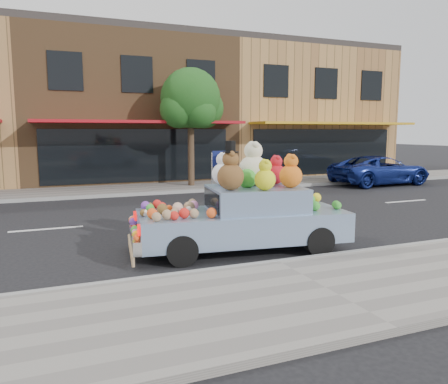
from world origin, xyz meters
name	(u,v)px	position (x,y,z in m)	size (l,w,h in m)	color
ground	(194,218)	(0.00, 0.00, 0.00)	(120.00, 120.00, 0.00)	black
near_sidewalk	(325,291)	(0.00, -6.50, 0.06)	(60.00, 3.00, 0.12)	gray
far_sidewalk	(147,189)	(0.00, 6.50, 0.06)	(60.00, 3.00, 0.12)	gray
near_kerb	(278,264)	(0.00, -5.00, 0.07)	(60.00, 0.12, 0.13)	gray
far_kerb	(155,193)	(0.00, 5.00, 0.07)	(60.00, 0.12, 0.13)	gray
storefront_mid	(123,109)	(0.00, 11.97, 3.64)	(10.00, 9.80, 7.30)	brown
storefront_right	(287,112)	(10.00, 11.97, 3.64)	(10.00, 9.80, 7.30)	#A87C46
street_tree	(191,104)	(2.03, 6.55, 3.69)	(3.00, 2.70, 5.22)	#38281C
car_blue	(380,170)	(10.59, 4.29, 0.68)	(2.25, 4.87, 1.35)	navy
art_car	(244,212)	(-0.11, -3.70, 0.82)	(4.67, 2.31, 2.32)	black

